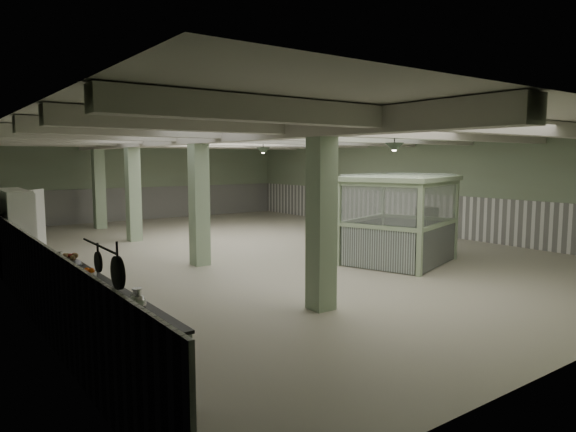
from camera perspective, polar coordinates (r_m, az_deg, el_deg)
floor at (r=15.92m, az=-3.23°, el=-3.76°), size 20.00×20.00×0.00m
ceiling at (r=15.70m, az=-3.31°, el=9.29°), size 14.00×20.00×0.02m
wall_back at (r=24.71m, az=-15.96°, el=3.78°), size 14.00×0.02×3.60m
wall_right at (r=20.36m, az=13.56°, el=3.37°), size 0.02×20.00×3.60m
wainscot_left at (r=13.42m, az=-29.18°, el=-3.19°), size 0.05×19.90×1.50m
wainscot_right at (r=20.42m, az=13.44°, el=0.42°), size 0.05×19.90×1.50m
wainscot_back at (r=24.75m, az=-15.87°, el=1.35°), size 13.90×0.05×1.50m
girder at (r=14.49m, az=-11.74°, el=8.55°), size 0.45×19.90×0.40m
beam_a at (r=10.23m, az=20.39°, el=9.52°), size 13.90×0.35×0.32m
beam_b at (r=11.81m, az=10.11°, el=9.33°), size 13.90×0.35×0.32m
beam_c at (r=13.66m, az=2.44°, el=8.99°), size 13.90×0.35×0.32m
beam_d at (r=15.69m, az=-3.31°, el=8.64°), size 13.90×0.35×0.32m
beam_e at (r=17.84m, az=-7.70°, el=8.30°), size 13.90×0.35×0.32m
beam_f at (r=20.08m, az=-11.13°, el=8.01°), size 13.90×0.35×0.32m
beam_g at (r=22.37m, az=-13.86°, el=7.76°), size 13.90×0.35×0.32m
column_a at (r=9.40m, az=3.74°, el=0.33°), size 0.42×0.42×3.60m
column_b at (r=13.61m, az=-9.86°, el=2.09°), size 0.42×0.42×3.60m
column_c at (r=18.22m, az=-16.83°, el=2.95°), size 0.42×0.42×3.60m
column_d at (r=22.04m, az=-20.28°, el=3.36°), size 0.42×0.42×3.60m
hook_rail at (r=5.87m, az=-20.24°, el=-3.15°), size 0.02×1.20×0.02m
pendant_front at (r=12.16m, az=11.73°, el=7.46°), size 0.44×0.44×0.22m
pendant_mid at (r=16.37m, az=-2.77°, el=7.24°), size 0.44×0.44×0.22m
pendant_back at (r=20.73m, az=-10.43°, el=6.94°), size 0.44×0.44×0.22m
prep_counter at (r=8.09m, az=-20.96°, el=-10.74°), size 0.87×4.98×0.91m
pitcher_near at (r=9.60m, az=-24.06°, el=-4.59°), size 0.22×0.25×0.31m
pitcher_far at (r=6.59m, az=-16.39°, el=-9.06°), size 0.22×0.25×0.32m
veg_colander at (r=9.79m, az=-23.26°, el=-4.62°), size 0.58×0.58×0.21m
orange_bowl at (r=8.76m, az=-21.34°, el=-6.19°), size 0.33×0.33×0.09m
skillet_near at (r=5.51m, az=-18.38°, el=-6.01°), size 0.05×0.34×0.34m
skillet_far at (r=6.15m, az=-20.34°, el=-4.81°), size 0.03×0.23×0.23m
walkin_cooler at (r=13.71m, az=-27.92°, el=-1.97°), size 0.97×2.13×1.96m
guard_booth at (r=14.08m, az=12.26°, el=1.44°), size 3.54×3.26×2.39m
filing_cabinet at (r=15.82m, az=15.10°, el=-1.51°), size 0.66×0.76×1.37m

